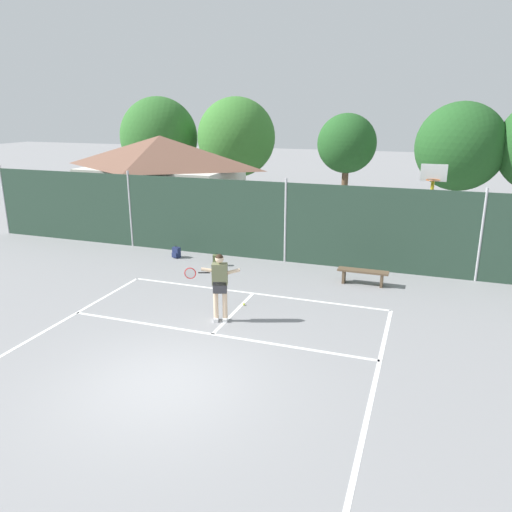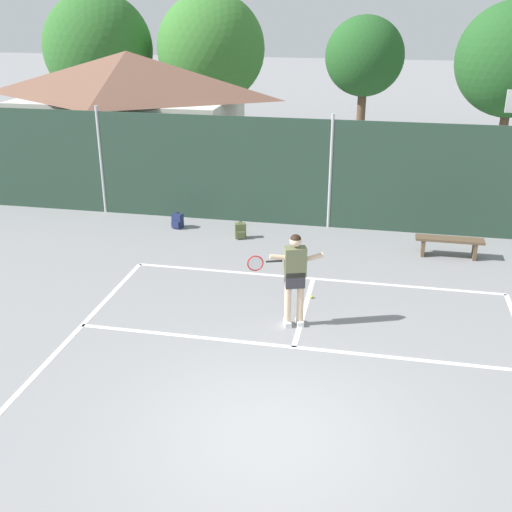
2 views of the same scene
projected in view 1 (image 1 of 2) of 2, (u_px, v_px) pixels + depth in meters
The scene contains 11 objects.
ground_plane at pixel (163, 384), 10.12m from camera, with size 120.00×120.00×0.00m, color gray.
court_markings at pixel (178, 369), 10.71m from camera, with size 8.30×11.10×0.01m.
chainlink_fence at pixel (285, 223), 17.84m from camera, with size 26.09×0.09×3.07m.
basketball_hoop at pixel (431, 199), 17.69m from camera, with size 0.90×0.67×3.55m.
clubhouse_building at pixel (162, 181), 22.67m from camera, with size 7.24×4.49×4.26m.
treeline_backdrop at pixel (327, 141), 27.29m from camera, with size 26.14×4.38×6.14m.
tennis_player at pixel (219, 282), 12.82m from camera, with size 1.35×0.61×1.85m.
tennis_ball at pixel (244, 304), 14.17m from camera, with size 0.07×0.07×0.07m, color #CCE033.
backpack_navy at pixel (176, 253), 18.65m from camera, with size 0.32×0.30×0.46m.
backpack_olive at pixel (217, 261), 17.68m from camera, with size 0.32×0.31×0.46m.
courtside_bench at pixel (363, 274), 15.76m from camera, with size 1.60×0.36×0.48m.
Camera 1 is at (4.76, -7.80, 5.44)m, focal length 34.63 mm.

